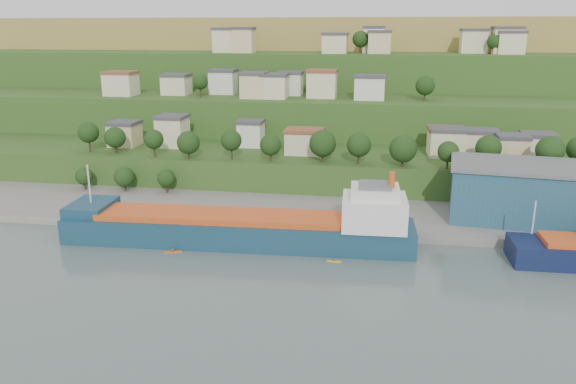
% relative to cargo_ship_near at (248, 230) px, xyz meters
% --- Properties ---
extents(ground, '(500.00, 500.00, 0.00)m').
position_rel_cargo_ship_near_xyz_m(ground, '(9.48, -9.17, -3.02)').
color(ground, '#4A5954').
rests_on(ground, ground).
extents(quay, '(220.00, 26.00, 4.00)m').
position_rel_cargo_ship_near_xyz_m(quay, '(29.48, 18.83, -3.02)').
color(quay, slate).
rests_on(quay, ground).
extents(pebble_beach, '(40.00, 18.00, 2.40)m').
position_rel_cargo_ship_near_xyz_m(pebble_beach, '(-45.52, 12.83, -3.02)').
color(pebble_beach, slate).
rests_on(pebble_beach, ground).
extents(hillside, '(360.00, 211.25, 96.00)m').
position_rel_cargo_ship_near_xyz_m(hillside, '(9.48, 159.52, -2.93)').
color(hillside, '#284719').
rests_on(hillside, ground).
extents(cargo_ship_near, '(73.92, 14.54, 18.89)m').
position_rel_cargo_ship_near_xyz_m(cargo_ship_near, '(0.00, 0.00, 0.00)').
color(cargo_ship_near, '#123446').
rests_on(cargo_ship_near, ground).
extents(warehouse, '(33.04, 22.56, 12.80)m').
position_rel_cargo_ship_near_xyz_m(warehouse, '(58.24, 20.12, 5.42)').
color(warehouse, '#214E64').
rests_on(warehouse, quay).
extents(caravan, '(6.20, 3.90, 2.69)m').
position_rel_cargo_ship_near_xyz_m(caravan, '(-38.48, 10.22, -0.47)').
color(caravan, white).
rests_on(caravan, pebble_beach).
extents(dinghy, '(4.86, 3.27, 0.91)m').
position_rel_cargo_ship_near_xyz_m(dinghy, '(-34.83, 8.32, -1.36)').
color(dinghy, silver).
rests_on(dinghy, pebble_beach).
extents(kayak_orange, '(3.56, 1.87, 0.89)m').
position_rel_cargo_ship_near_xyz_m(kayak_orange, '(-13.98, -7.33, -2.75)').
color(kayak_orange, '#CE6112').
rests_on(kayak_orange, ground).
extents(kayak_yellow, '(2.86, 0.56, 0.71)m').
position_rel_cargo_ship_near_xyz_m(kayak_yellow, '(18.64, -6.74, -2.81)').
color(kayak_yellow, gold).
rests_on(kayak_yellow, ground).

